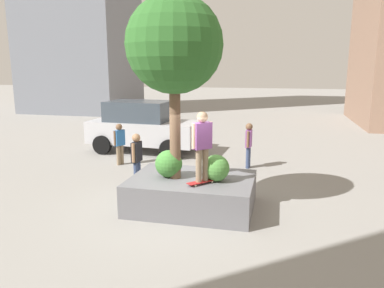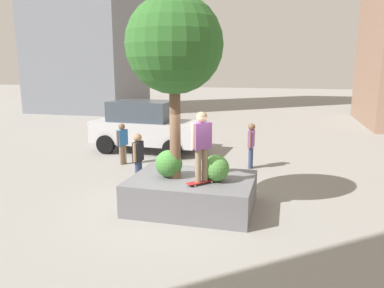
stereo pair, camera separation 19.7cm
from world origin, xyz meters
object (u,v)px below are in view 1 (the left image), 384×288
(bystander_watching, at_px, (137,156))
(skateboarder, at_px, (202,142))
(plaza_tree, at_px, (174,46))
(sedan_parked, at_px, (143,126))
(skateboard, at_px, (202,182))
(pedestrian_crossing, at_px, (249,142))
(planter_ledge, at_px, (192,193))
(passerby_with_bag, at_px, (120,141))

(bystander_watching, bearing_deg, skateboarder, -36.81)
(plaza_tree, relative_size, sedan_parked, 0.93)
(skateboard, distance_m, bystander_watching, 3.07)
(plaza_tree, xyz_separation_m, skateboarder, (0.78, -0.35, -2.27))
(sedan_parked, bearing_deg, pedestrian_crossing, -19.29)
(planter_ledge, height_order, pedestrian_crossing, pedestrian_crossing)
(pedestrian_crossing, bearing_deg, skateboard, -98.68)
(passerby_with_bag, height_order, bystander_watching, bystander_watching)
(skateboard, xyz_separation_m, sedan_parked, (-4.03, 6.49, 0.25))
(plaza_tree, height_order, skateboarder, plaza_tree)
(passerby_with_bag, bearing_deg, skateboarder, -45.46)
(passerby_with_bag, xyz_separation_m, bystander_watching, (1.62, -2.31, 0.05))
(passerby_with_bag, height_order, pedestrian_crossing, pedestrian_crossing)
(planter_ledge, distance_m, pedestrian_crossing, 4.53)
(planter_ledge, height_order, skateboarder, skateboarder)
(sedan_parked, relative_size, passerby_with_bag, 3.10)
(plaza_tree, relative_size, pedestrian_crossing, 2.74)
(skateboarder, height_order, pedestrian_crossing, skateboarder)
(skateboarder, bearing_deg, skateboard, -26.57)
(planter_ledge, relative_size, bystander_watching, 1.91)
(skateboard, height_order, sedan_parked, sedan_parked)
(planter_ledge, xyz_separation_m, plaza_tree, (-0.42, -0.10, 3.76))
(sedan_parked, bearing_deg, plaza_tree, -62.11)
(planter_ledge, distance_m, bystander_watching, 2.57)
(sedan_parked, distance_m, bystander_watching, 4.92)
(planter_ledge, height_order, skateboard, skateboard)
(plaza_tree, xyz_separation_m, bystander_watching, (-1.67, 1.48, -3.21))
(bystander_watching, relative_size, pedestrian_crossing, 1.00)
(bystander_watching, bearing_deg, sedan_parked, 108.70)
(pedestrian_crossing, bearing_deg, sedan_parked, 160.71)
(planter_ledge, relative_size, pedestrian_crossing, 1.91)
(skateboard, bearing_deg, passerby_with_bag, 134.54)
(plaza_tree, height_order, bystander_watching, plaza_tree)
(planter_ledge, xyz_separation_m, passerby_with_bag, (-3.72, 3.69, 0.50))
(plaza_tree, bearing_deg, sedan_parked, 117.89)
(plaza_tree, xyz_separation_m, skateboard, (0.78, -0.35, -3.29))
(plaza_tree, distance_m, passerby_with_bag, 5.99)
(planter_ledge, bearing_deg, skateboard, -51.60)
(plaza_tree, height_order, sedan_parked, plaza_tree)
(planter_ledge, relative_size, plaza_tree, 0.70)
(passerby_with_bag, xyz_separation_m, pedestrian_crossing, (4.82, 0.68, 0.05))
(skateboarder, relative_size, passerby_with_bag, 1.10)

